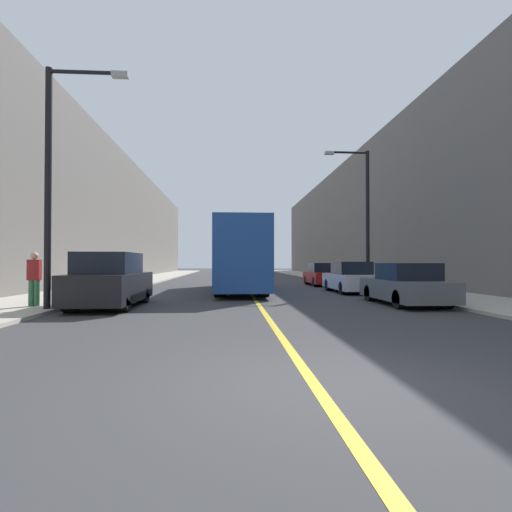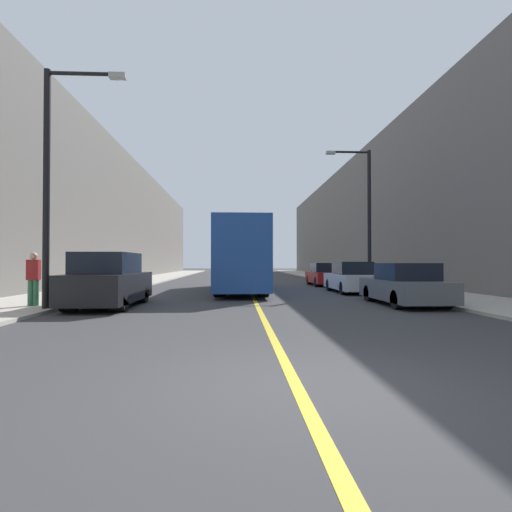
# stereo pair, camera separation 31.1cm
# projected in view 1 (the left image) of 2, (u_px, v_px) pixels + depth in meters

# --- Properties ---
(ground_plane) EXTENTS (200.00, 200.00, 0.00)m
(ground_plane) POSITION_uv_depth(u_px,v_px,m) (317.00, 389.00, 4.71)
(ground_plane) COLOR #38383A
(sidewalk_left) EXTENTS (3.84, 72.00, 0.10)m
(sidewalk_left) POSITION_uv_depth(u_px,v_px,m) (146.00, 279.00, 34.10)
(sidewalk_left) COLOR #B2AA9E
(sidewalk_left) RESTS_ON ground
(sidewalk_right) EXTENTS (3.84, 72.00, 0.10)m
(sidewalk_right) POSITION_uv_depth(u_px,v_px,m) (333.00, 279.00, 35.18)
(sidewalk_right) COLOR #B2AA9E
(sidewalk_right) RESTS_ON ground
(building_row_left) EXTENTS (4.00, 72.00, 11.00)m
(building_row_left) POSITION_uv_depth(u_px,v_px,m) (100.00, 216.00, 33.93)
(building_row_left) COLOR #66605B
(building_row_left) RESTS_ON ground
(building_row_right) EXTENTS (4.00, 72.00, 11.30)m
(building_row_right) POSITION_uv_depth(u_px,v_px,m) (376.00, 216.00, 35.54)
(building_row_right) COLOR #66605B
(building_row_right) RESTS_ON ground
(road_center_line) EXTENTS (0.16, 72.00, 0.01)m
(road_center_line) POSITION_uv_depth(u_px,v_px,m) (241.00, 280.00, 34.64)
(road_center_line) COLOR gold
(road_center_line) RESTS_ON ground
(bus) EXTENTS (2.41, 10.79, 3.44)m
(bus) POSITION_uv_depth(u_px,v_px,m) (240.00, 256.00, 20.80)
(bus) COLOR #1E4793
(bus) RESTS_ON ground
(parked_suv_left) EXTENTS (1.90, 4.52, 1.82)m
(parked_suv_left) POSITION_uv_depth(u_px,v_px,m) (110.00, 282.00, 13.28)
(parked_suv_left) COLOR black
(parked_suv_left) RESTS_ON ground
(car_right_near) EXTENTS (1.84, 4.35, 1.47)m
(car_right_near) POSITION_uv_depth(u_px,v_px,m) (406.00, 286.00, 14.12)
(car_right_near) COLOR #51565B
(car_right_near) RESTS_ON ground
(car_right_mid) EXTENTS (1.76, 4.44, 1.53)m
(car_right_mid) POSITION_uv_depth(u_px,v_px,m) (350.00, 279.00, 19.89)
(car_right_mid) COLOR silver
(car_right_mid) RESTS_ON ground
(car_right_far) EXTENTS (1.86, 4.32, 1.47)m
(car_right_far) POSITION_uv_depth(u_px,v_px,m) (323.00, 275.00, 25.97)
(car_right_far) COLOR maroon
(car_right_far) RESTS_ON ground
(street_lamp_left) EXTENTS (2.47, 0.24, 7.31)m
(street_lamp_left) POSITION_uv_depth(u_px,v_px,m) (55.00, 171.00, 12.08)
(street_lamp_left) COLOR black
(street_lamp_left) RESTS_ON sidewalk_left
(street_lamp_right) EXTENTS (2.47, 0.24, 7.52)m
(street_lamp_right) POSITION_uv_depth(u_px,v_px,m) (364.00, 210.00, 21.81)
(street_lamp_right) COLOR black
(street_lamp_right) RESTS_ON sidewalk_right
(pedestrian) EXTENTS (0.38, 0.24, 1.73)m
(pedestrian) POSITION_uv_depth(u_px,v_px,m) (34.00, 278.00, 12.71)
(pedestrian) COLOR #336B47
(pedestrian) RESTS_ON sidewalk_left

